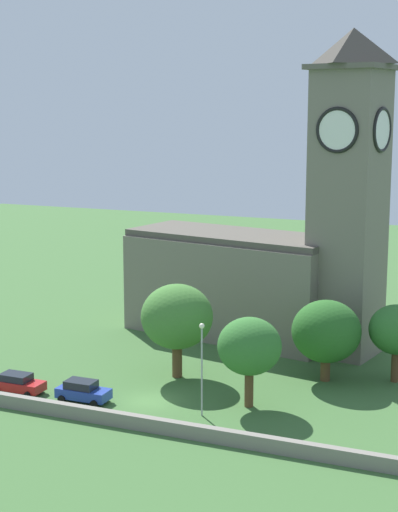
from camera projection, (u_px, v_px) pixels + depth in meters
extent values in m
plane|color=#3D6633|center=(215.00, 353.00, 82.97)|extent=(200.00, 200.00, 0.00)
cube|color=slate|center=(234.00, 287.00, 89.24)|extent=(24.35, 13.75, 10.54)
cube|color=#524C43|center=(234.00, 236.00, 88.23)|extent=(24.21, 12.98, 0.70)
cube|color=slate|center=(348.00, 216.00, 80.57)|extent=(7.25, 7.25, 28.06)
cube|color=#5B554B|center=(353.00, 67.00, 78.02)|extent=(8.41, 8.41, 0.50)
pyramid|color=#403C35|center=(353.00, 46.00, 77.67)|extent=(7.61, 7.61, 3.42)
cylinder|color=white|center=(337.00, 130.00, 76.47)|extent=(3.94, 0.84, 3.98)
torus|color=black|center=(337.00, 130.00, 76.47)|extent=(4.33, 1.14, 4.34)
cylinder|color=white|center=(382.00, 130.00, 77.34)|extent=(0.84, 3.94, 3.98)
torus|color=black|center=(382.00, 130.00, 77.34)|extent=(1.14, 4.33, 4.34)
cube|color=gray|center=(116.00, 419.00, 64.00)|extent=(48.09, 0.70, 1.12)
cube|color=red|center=(18.00, 385.00, 71.32)|extent=(4.65, 1.96, 0.78)
cube|color=#1E232B|center=(16.00, 377.00, 71.29)|extent=(2.61, 1.71, 0.62)
cylinder|color=black|center=(40.00, 388.00, 71.67)|extent=(0.63, 0.35, 0.62)
cylinder|color=black|center=(28.00, 395.00, 69.94)|extent=(0.63, 0.35, 0.62)
cylinder|color=black|center=(10.00, 384.00, 72.85)|extent=(0.63, 0.35, 0.62)
cube|color=#233D9E|center=(84.00, 393.00, 69.11)|extent=(4.58, 1.97, 0.84)
cube|color=#1E232B|center=(81.00, 384.00, 69.06)|extent=(2.57, 1.71, 0.67)
cylinder|color=black|center=(105.00, 397.00, 69.48)|extent=(0.68, 0.35, 0.67)
cylinder|color=black|center=(94.00, 404.00, 67.75)|extent=(0.68, 0.35, 0.67)
cylinder|color=black|center=(74.00, 392.00, 70.63)|extent=(0.68, 0.35, 0.67)
cylinder|color=black|center=(62.00, 399.00, 68.90)|extent=(0.68, 0.35, 0.67)
cylinder|color=#9EA0A5|center=(202.00, 373.00, 65.50)|extent=(0.14, 0.14, 7.26)
sphere|color=#F4EFCC|center=(202.00, 326.00, 64.82)|extent=(0.44, 0.44, 0.44)
cylinder|color=brown|center=(325.00, 368.00, 74.46)|extent=(0.88, 0.88, 2.29)
ellipsoid|color=#286023|center=(326.00, 331.00, 73.84)|extent=(6.29, 6.29, 5.66)
cylinder|color=brown|center=(249.00, 388.00, 67.90)|extent=(0.74, 0.74, 3.21)
ellipsoid|color=#33702D|center=(249.00, 346.00, 67.26)|extent=(5.32, 5.32, 4.79)
cylinder|color=brown|center=(177.00, 360.00, 75.43)|extent=(0.93, 0.93, 3.26)
ellipsoid|color=#427A33|center=(177.00, 316.00, 74.70)|extent=(6.61, 6.61, 5.95)
cylinder|color=brown|center=(395.00, 366.00, 74.12)|extent=(0.70, 0.70, 3.00)
ellipsoid|color=#33702D|center=(397.00, 330.00, 73.52)|extent=(5.00, 5.00, 4.50)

